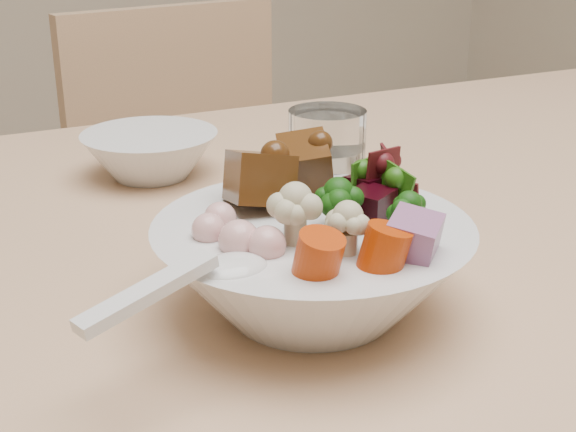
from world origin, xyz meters
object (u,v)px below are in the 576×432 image
(chair_far, at_px, (210,236))
(side_bowl, at_px, (150,155))
(food_bowl, at_px, (314,260))
(dining_table, at_px, (442,319))
(water_glass, at_px, (326,180))

(chair_far, xyz_separation_m, side_bowl, (-0.26, -0.48, 0.32))
(chair_far, height_order, food_bowl, food_bowl)
(dining_table, relative_size, chair_far, 1.96)
(dining_table, xyz_separation_m, food_bowl, (-0.17, -0.06, 0.12))
(dining_table, relative_size, water_glass, 16.38)
(dining_table, relative_size, food_bowl, 8.17)
(chair_far, relative_size, food_bowl, 4.16)
(food_bowl, xyz_separation_m, side_bowl, (-0.00, 0.32, -0.01))
(dining_table, xyz_separation_m, water_glass, (-0.09, 0.05, 0.13))
(water_glass, relative_size, side_bowl, 0.78)
(dining_table, bearing_deg, side_bowl, 125.12)
(chair_far, xyz_separation_m, food_bowl, (-0.26, -0.80, 0.34))
(chair_far, distance_m, water_glass, 0.80)
(food_bowl, relative_size, water_glass, 2.00)
(dining_table, bearing_deg, food_bowl, -158.20)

